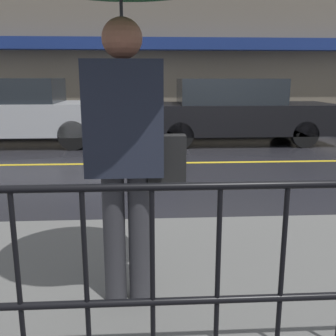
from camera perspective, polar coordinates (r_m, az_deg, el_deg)
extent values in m
plane|color=black|center=(7.68, 7.00, 0.80)|extent=(80.00, 80.00, 0.00)
cube|color=#60605E|center=(3.37, 21.93, -15.14)|extent=(28.00, 2.57, 0.15)
cube|color=#60605E|center=(11.90, 3.29, 5.54)|extent=(28.00, 1.79, 0.15)
cube|color=gold|center=(7.68, 7.00, 0.83)|extent=(25.20, 0.12, 0.01)
cube|color=#706656|center=(12.90, 2.89, 18.58)|extent=(28.00, 0.30, 5.74)
cube|color=navy|center=(12.45, 3.10, 17.53)|extent=(16.80, 0.55, 0.35)
cylinder|color=black|center=(1.98, -20.73, -17.02)|extent=(0.02, 0.02, 1.00)
cylinder|color=black|center=(1.91, -11.70, -17.49)|extent=(0.02, 0.02, 1.00)
cylinder|color=black|center=(1.89, -2.24, -17.55)|extent=(0.02, 0.02, 1.00)
cylinder|color=black|center=(1.92, 7.16, -17.17)|extent=(0.02, 0.02, 1.00)
cylinder|color=black|center=(1.99, 16.03, -16.40)|extent=(0.02, 0.02, 1.00)
cylinder|color=#333338|center=(2.64, -7.78, -10.03)|extent=(0.14, 0.14, 0.88)
cylinder|color=#333338|center=(2.63, -4.16, -10.01)|extent=(0.14, 0.14, 0.88)
cube|color=#232838|center=(2.44, -6.41, 7.21)|extent=(0.47, 0.28, 0.69)
sphere|color=#B06A4F|center=(2.43, -6.70, 18.20)|extent=(0.24, 0.24, 0.24)
cylinder|color=#262628|center=(2.43, -6.64, 16.24)|extent=(0.02, 0.02, 0.77)
cube|color=black|center=(2.48, -0.22, 1.37)|extent=(0.24, 0.12, 0.30)
cube|color=#B2B5BA|center=(10.21, -20.72, 6.81)|extent=(4.48, 1.74, 0.74)
cube|color=#1E2328|center=(10.23, -21.99, 10.40)|extent=(2.33, 1.60, 0.57)
cylinder|color=black|center=(10.67, -12.21, 5.84)|extent=(0.67, 0.22, 0.67)
cylinder|color=black|center=(9.19, -13.61, 4.66)|extent=(0.67, 0.22, 0.67)
cube|color=black|center=(10.02, 9.81, 7.16)|extent=(4.74, 1.74, 0.72)
cube|color=#1E2328|center=(9.94, 8.87, 10.97)|extent=(2.47, 1.60, 0.60)
cylinder|color=black|center=(11.19, 16.25, 5.81)|extent=(0.62, 0.22, 0.62)
cylinder|color=black|center=(9.79, 19.19, 4.65)|extent=(0.62, 0.22, 0.62)
cylinder|color=black|center=(10.58, 0.99, 5.94)|extent=(0.62, 0.22, 0.62)
cylinder|color=black|center=(9.08, 1.72, 4.77)|extent=(0.62, 0.22, 0.62)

